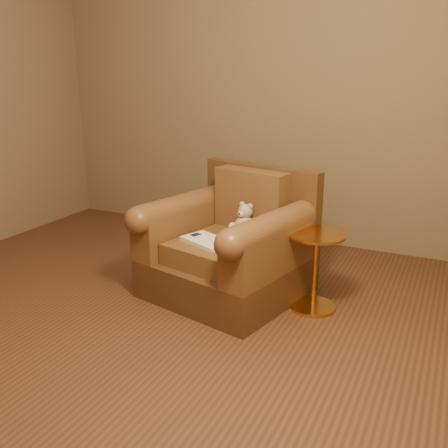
% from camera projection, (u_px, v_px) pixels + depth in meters
% --- Properties ---
extents(floor, '(4.00, 4.00, 0.00)m').
position_uv_depth(floor, '(129.00, 327.00, 2.99)').
color(floor, '#54301D').
rests_on(floor, ground).
extents(room, '(4.02, 4.02, 2.71)m').
position_uv_depth(room, '(110.00, 20.00, 2.49)').
color(room, '#756148').
rests_on(room, ground).
extents(armchair, '(1.10, 1.07, 0.84)m').
position_uv_depth(armchair, '(231.00, 247.00, 3.39)').
color(armchair, '#4A2E18').
rests_on(armchair, floor).
extents(teddy_bear, '(0.17, 0.19, 0.23)m').
position_uv_depth(teddy_bear, '(243.00, 223.00, 3.37)').
color(teddy_bear, tan).
rests_on(teddy_bear, armchair).
extents(guidebook, '(0.38, 0.31, 0.03)m').
position_uv_depth(guidebook, '(207.00, 241.00, 3.24)').
color(guidebook, beige).
rests_on(guidebook, armchair).
extents(side_table, '(0.36, 0.36, 0.51)m').
position_uv_depth(side_table, '(315.00, 269.00, 3.15)').
color(side_table, gold).
rests_on(side_table, floor).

